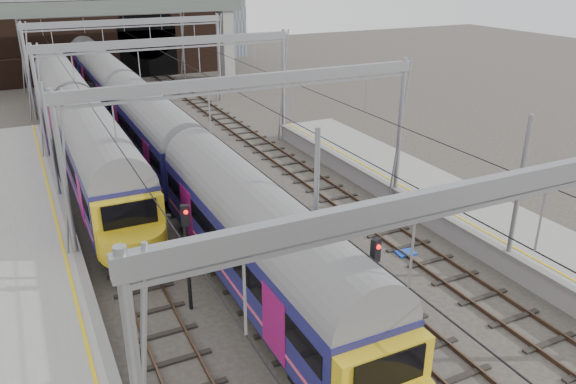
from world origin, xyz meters
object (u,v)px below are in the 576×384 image
signal_near_centre (372,283)px  train_main (127,102)px  train_second (77,120)px  signal_near_left (187,244)px

signal_near_centre → train_main: bearing=72.4°
train_second → signal_near_centre: 26.79m
train_second → signal_near_left: size_ratio=7.83×
signal_near_centre → train_second: bearing=81.5°
signal_near_left → train_main: bearing=99.8°
train_main → train_second: size_ratio=1.94×
train_main → signal_near_centre: size_ratio=14.89×
train_second → signal_near_centre: (5.87, -26.14, 0.27)m
signal_near_centre → signal_near_left: bearing=109.4°
train_main → signal_near_centre: train_main is taller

